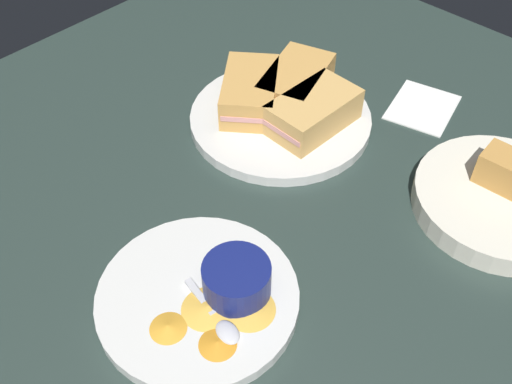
{
  "coord_description": "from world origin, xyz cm",
  "views": [
    {
      "loc": [
        43.15,
        35.21,
        57.76
      ],
      "look_at": [
        5.09,
        -0.65,
        3.0
      ],
      "focal_mm": 42.37,
      "sensor_mm": 36.0,
      "label": 1
    }
  ],
  "objects_px": {
    "sandwich_half_far": "(296,83)",
    "spoon_by_gravy_ramekin": "(221,324)",
    "sandwich_half_extra": "(250,92)",
    "spoon_by_dark_ramekin": "(276,111)",
    "sandwich_half_near": "(313,112)",
    "ramekin_dark_sauce": "(248,90)",
    "plate_chips_companion": "(198,298)",
    "ramekin_light_gravy": "(237,279)",
    "plate_sandwich_main": "(280,119)",
    "bread_basket_rear": "(502,197)"
  },
  "relations": [
    {
      "from": "ramekin_dark_sauce",
      "to": "plate_chips_companion",
      "type": "xyz_separation_m",
      "value": [
        0.29,
        0.2,
        -0.03
      ]
    },
    {
      "from": "plate_chips_companion",
      "to": "sandwich_half_near",
      "type": "bearing_deg",
      "value": -163.41
    },
    {
      "from": "plate_sandwich_main",
      "to": "sandwich_half_far",
      "type": "relative_size",
      "value": 1.8
    },
    {
      "from": "spoon_by_dark_ramekin",
      "to": "spoon_by_gravy_ramekin",
      "type": "height_order",
      "value": "same"
    },
    {
      "from": "plate_chips_companion",
      "to": "spoon_by_gravy_ramekin",
      "type": "relative_size",
      "value": 2.29
    },
    {
      "from": "sandwich_half_near",
      "to": "sandwich_half_far",
      "type": "height_order",
      "value": "same"
    },
    {
      "from": "ramekin_dark_sauce",
      "to": "spoon_by_gravy_ramekin",
      "type": "height_order",
      "value": "ramekin_dark_sauce"
    },
    {
      "from": "spoon_by_dark_ramekin",
      "to": "spoon_by_gravy_ramekin",
      "type": "distance_m",
      "value": 0.36
    },
    {
      "from": "ramekin_dark_sauce",
      "to": "ramekin_light_gravy",
      "type": "distance_m",
      "value": 0.34
    },
    {
      "from": "sandwich_half_near",
      "to": "sandwich_half_extra",
      "type": "distance_m",
      "value": 0.1
    },
    {
      "from": "sandwich_half_far",
      "to": "sandwich_half_extra",
      "type": "height_order",
      "value": "same"
    },
    {
      "from": "spoon_by_gravy_ramekin",
      "to": "spoon_by_dark_ramekin",
      "type": "bearing_deg",
      "value": -147.2
    },
    {
      "from": "plate_chips_companion",
      "to": "sandwich_half_far",
      "type": "bearing_deg",
      "value": -155.87
    },
    {
      "from": "spoon_by_dark_ramekin",
      "to": "sandwich_half_near",
      "type": "bearing_deg",
      "value": 106.43
    },
    {
      "from": "spoon_by_gravy_ramekin",
      "to": "sandwich_half_extra",
      "type": "bearing_deg",
      "value": -141.03
    },
    {
      "from": "plate_chips_companion",
      "to": "ramekin_light_gravy",
      "type": "bearing_deg",
      "value": 140.19
    },
    {
      "from": "sandwich_half_near",
      "to": "spoon_by_dark_ramekin",
      "type": "bearing_deg",
      "value": -73.57
    },
    {
      "from": "plate_sandwich_main",
      "to": "ramekin_dark_sauce",
      "type": "distance_m",
      "value": 0.07
    },
    {
      "from": "sandwich_half_near",
      "to": "plate_chips_companion",
      "type": "distance_m",
      "value": 0.33
    },
    {
      "from": "spoon_by_dark_ramekin",
      "to": "ramekin_light_gravy",
      "type": "bearing_deg",
      "value": 34.21
    },
    {
      "from": "sandwich_half_extra",
      "to": "ramekin_light_gravy",
      "type": "distance_m",
      "value": 0.33
    },
    {
      "from": "spoon_by_dark_ramekin",
      "to": "ramekin_light_gravy",
      "type": "distance_m",
      "value": 0.32
    },
    {
      "from": "plate_sandwich_main",
      "to": "sandwich_half_extra",
      "type": "bearing_deg",
      "value": -74.3
    },
    {
      "from": "sandwich_half_near",
      "to": "ramekin_dark_sauce",
      "type": "bearing_deg",
      "value": -79.18
    },
    {
      "from": "sandwich_half_far",
      "to": "ramekin_dark_sauce",
      "type": "height_order",
      "value": "sandwich_half_far"
    },
    {
      "from": "ramekin_light_gravy",
      "to": "ramekin_dark_sauce",
      "type": "bearing_deg",
      "value": -138.2
    },
    {
      "from": "sandwich_half_far",
      "to": "plate_chips_companion",
      "type": "xyz_separation_m",
      "value": [
        0.35,
        0.16,
        -0.03
      ]
    },
    {
      "from": "spoon_by_dark_ramekin",
      "to": "plate_chips_companion",
      "type": "height_order",
      "value": "spoon_by_dark_ramekin"
    },
    {
      "from": "plate_sandwich_main",
      "to": "plate_chips_companion",
      "type": "distance_m",
      "value": 0.33
    },
    {
      "from": "plate_sandwich_main",
      "to": "plate_chips_companion",
      "type": "xyz_separation_m",
      "value": [
        0.3,
        0.14,
        0.0
      ]
    },
    {
      "from": "ramekin_dark_sauce",
      "to": "ramekin_light_gravy",
      "type": "height_order",
      "value": "ramekin_light_gravy"
    },
    {
      "from": "plate_sandwich_main",
      "to": "bread_basket_rear",
      "type": "bearing_deg",
      "value": 101.71
    },
    {
      "from": "sandwich_half_far",
      "to": "ramekin_light_gravy",
      "type": "relative_size",
      "value": 1.94
    },
    {
      "from": "sandwich_half_near",
      "to": "sandwich_half_extra",
      "type": "bearing_deg",
      "value": -74.3
    },
    {
      "from": "sandwich_half_far",
      "to": "ramekin_dark_sauce",
      "type": "xyz_separation_m",
      "value": [
        0.06,
        -0.05,
        -0.01
      ]
    },
    {
      "from": "sandwich_half_far",
      "to": "plate_chips_companion",
      "type": "distance_m",
      "value": 0.38
    },
    {
      "from": "spoon_by_gravy_ramekin",
      "to": "plate_sandwich_main",
      "type": "bearing_deg",
      "value": -148.43
    },
    {
      "from": "ramekin_dark_sauce",
      "to": "sandwich_half_near",
      "type": "bearing_deg",
      "value": 100.82
    },
    {
      "from": "ramekin_dark_sauce",
      "to": "plate_chips_companion",
      "type": "height_order",
      "value": "ramekin_dark_sauce"
    },
    {
      "from": "spoon_by_dark_ramekin",
      "to": "bread_basket_rear",
      "type": "height_order",
      "value": "bread_basket_rear"
    },
    {
      "from": "sandwich_half_far",
      "to": "ramekin_dark_sauce",
      "type": "distance_m",
      "value": 0.07
    },
    {
      "from": "sandwich_half_near",
      "to": "spoon_by_gravy_ramekin",
      "type": "bearing_deg",
      "value": 23.59
    },
    {
      "from": "sandwich_half_far",
      "to": "spoon_by_gravy_ramekin",
      "type": "relative_size",
      "value": 1.48
    },
    {
      "from": "plate_sandwich_main",
      "to": "spoon_by_dark_ramekin",
      "type": "relative_size",
      "value": 2.68
    },
    {
      "from": "sandwich_half_near",
      "to": "spoon_by_gravy_ramekin",
      "type": "xyz_separation_m",
      "value": [
        0.32,
        0.14,
        -0.02
      ]
    },
    {
      "from": "bread_basket_rear",
      "to": "ramekin_dark_sauce",
      "type": "bearing_deg",
      "value": -79.07
    },
    {
      "from": "sandwich_half_far",
      "to": "ramekin_dark_sauce",
      "type": "relative_size",
      "value": 2.33
    },
    {
      "from": "sandwich_half_near",
      "to": "bread_basket_rear",
      "type": "height_order",
      "value": "bread_basket_rear"
    },
    {
      "from": "plate_chips_companion",
      "to": "spoon_by_gravy_ramekin",
      "type": "xyz_separation_m",
      "value": [
        0.01,
        0.05,
        0.01
      ]
    },
    {
      "from": "plate_chips_companion",
      "to": "bread_basket_rear",
      "type": "bearing_deg",
      "value": 154.21
    }
  ]
}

